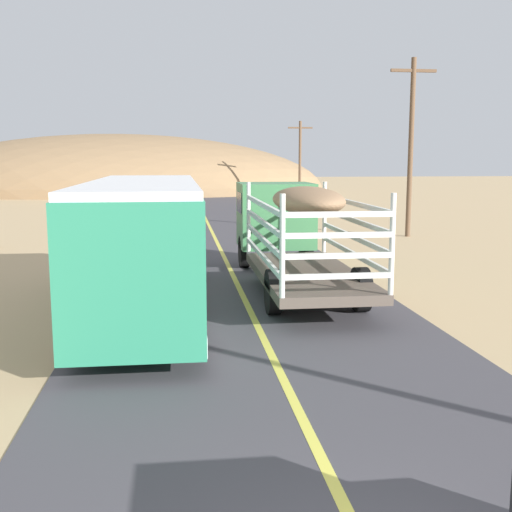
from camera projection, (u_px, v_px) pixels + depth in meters
livestock_truck at (286, 222)px, 19.63m from camera, size 2.53×9.70×3.02m
bus at (144, 243)px, 15.16m from camera, size 2.54×10.00×3.21m
power_pole_mid at (411, 142)px, 29.93m from camera, size 2.20×0.24×8.39m
power_pole_far at (300, 157)px, 56.83m from camera, size 2.20×0.24×7.02m
distant_hill at (116, 192)px, 69.95m from camera, size 46.62×25.05×12.71m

